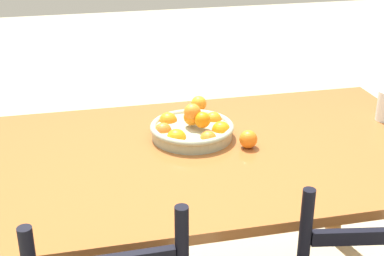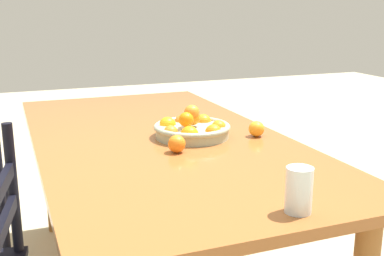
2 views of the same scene
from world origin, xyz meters
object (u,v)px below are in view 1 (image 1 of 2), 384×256
at_px(orange_loose_0, 199,104).
at_px(orange_loose_1, 248,139).
at_px(dining_table, 181,176).
at_px(fruit_bowl, 192,129).

bearing_deg(orange_loose_0, orange_loose_1, 103.64).
distance_m(dining_table, orange_loose_0, 0.44).
distance_m(dining_table, fruit_bowl, 0.20).
bearing_deg(dining_table, orange_loose_1, 178.69).
height_order(fruit_bowl, orange_loose_0, fruit_bowl).
xyz_separation_m(dining_table, fruit_bowl, (-0.07, -0.13, 0.13)).
relative_size(fruit_bowl, orange_loose_1, 4.80).
distance_m(dining_table, orange_loose_1, 0.29).
height_order(dining_table, orange_loose_0, orange_loose_0).
distance_m(orange_loose_0, orange_loose_1, 0.41).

